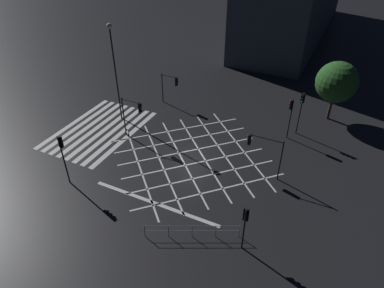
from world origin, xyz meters
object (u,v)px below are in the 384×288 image
traffic_light_nw_main (301,105)px  traffic_light_sw_cross (171,83)px  street_lamp_east (114,58)px  traffic_light_median_south (133,111)px  traffic_light_ne_main (245,220)px  street_tree_near (337,82)px  traffic_light_se_main (62,150)px  traffic_light_nw_cross (291,111)px  traffic_light_median_north (263,147)px

traffic_light_nw_main → traffic_light_sw_cross: 13.62m
street_lamp_east → traffic_light_median_south: bearing=54.4°
traffic_light_ne_main → street_tree_near: (-19.21, 2.59, 1.56)m
traffic_light_se_main → traffic_light_sw_cross: bearing=-3.7°
street_lamp_east → traffic_light_ne_main: bearing=58.9°
traffic_light_se_main → street_tree_near: 25.59m
traffic_light_median_south → traffic_light_ne_main: bearing=-29.9°
traffic_light_nw_main → traffic_light_nw_cross: size_ratio=1.08×
traffic_light_nw_cross → traffic_light_median_north: (6.29, -0.73, -0.13)m
traffic_light_nw_main → street_tree_near: (-4.30, 2.33, 0.96)m
traffic_light_nw_main → street_lamp_east: bearing=-73.5°
traffic_light_se_main → street_tree_near: (-19.19, 16.91, 0.93)m
traffic_light_sw_cross → traffic_light_nw_main: bearing=-0.1°
traffic_light_median_south → street_tree_near: bearing=36.4°
traffic_light_median_south → traffic_light_sw_cross: bearing=91.3°
traffic_light_median_north → street_lamp_east: bearing=-9.0°
traffic_light_se_main → traffic_light_median_south: (-7.56, 1.13, -0.18)m
traffic_light_ne_main → traffic_light_median_south: size_ratio=0.86×
traffic_light_sw_cross → street_lamp_east: bearing=-122.1°
traffic_light_nw_cross → traffic_light_sw_cross: (-1.11, -12.90, -0.40)m
traffic_light_sw_cross → street_tree_near: (-4.28, 15.94, 1.57)m
traffic_light_median_south → street_lamp_east: size_ratio=0.42×
traffic_light_nw_cross → street_tree_near: bearing=-119.4°
traffic_light_ne_main → traffic_light_median_north: bearing=8.9°
traffic_light_median_south → traffic_light_nw_cross: bearing=26.1°
street_lamp_east → traffic_light_nw_main: bearing=106.5°
traffic_light_se_main → traffic_light_median_south: 7.65m
street_lamp_east → street_tree_near: size_ratio=1.59×
traffic_light_nw_cross → traffic_light_sw_cross: traffic_light_nw_cross is taller
traffic_light_nw_main → traffic_light_se_main: 20.83m
traffic_light_ne_main → traffic_light_sw_cross: (-14.93, -13.35, -0.01)m
traffic_light_median_south → traffic_light_se_main: bearing=-98.5°
traffic_light_nw_cross → street_tree_near: size_ratio=0.66×
traffic_light_nw_main → traffic_light_ne_main: size_ratio=1.25×
traffic_light_median_north → traffic_light_ne_main: bearing=98.9°
traffic_light_nw_main → traffic_light_ne_main: (14.90, -0.26, -0.60)m
traffic_light_nw_main → traffic_light_median_north: traffic_light_nw_main is taller
street_tree_near → traffic_light_ne_main: bearing=-7.7°
street_lamp_east → street_tree_near: bearing=115.9°
traffic_light_ne_main → traffic_light_median_south: 15.21m
traffic_light_median_north → traffic_light_nw_main: bearing=-101.0°
traffic_light_ne_main → street_lamp_east: 19.65m
traffic_light_nw_cross → street_tree_near: 6.30m
traffic_light_se_main → street_lamp_east: bearing=12.3°
traffic_light_ne_main → traffic_light_se_main: traffic_light_se_main is taller
traffic_light_se_main → traffic_light_median_north: traffic_light_se_main is taller
traffic_light_nw_main → street_lamp_east: (4.96, -16.74, 3.37)m
traffic_light_ne_main → traffic_light_nw_cross: bearing=1.8°
traffic_light_ne_main → traffic_light_median_north: traffic_light_median_north is taller
traffic_light_se_main → traffic_light_median_south: traffic_light_se_main is taller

